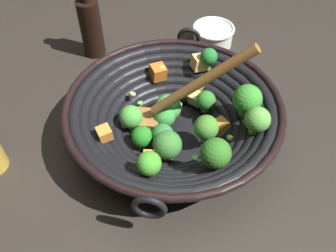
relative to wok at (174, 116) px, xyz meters
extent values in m
plane|color=#28231E|center=(0.00, 0.00, -0.06)|extent=(4.00, 4.00, 0.00)
cylinder|color=black|center=(0.00, 0.00, -0.06)|extent=(0.17, 0.17, 0.01)
torus|color=black|center=(0.00, 0.00, -0.04)|extent=(0.22, 0.22, 0.02)
torus|color=black|center=(0.00, 0.00, -0.03)|extent=(0.25, 0.25, 0.02)
torus|color=black|center=(0.00, 0.00, -0.02)|extent=(0.28, 0.28, 0.02)
torus|color=black|center=(0.00, 0.00, -0.01)|extent=(0.31, 0.31, 0.02)
torus|color=black|center=(0.00, 0.00, 0.00)|extent=(0.33, 0.33, 0.02)
torus|color=black|center=(0.00, 0.00, 0.01)|extent=(0.36, 0.36, 0.02)
torus|color=black|center=(0.00, 0.00, 0.02)|extent=(0.39, 0.39, 0.02)
torus|color=black|center=(0.00, 0.00, 0.03)|extent=(0.41, 0.41, 0.01)
torus|color=black|center=(-0.05, 0.21, 0.03)|extent=(0.05, 0.02, 0.05)
torus|color=black|center=(0.06, -0.21, 0.03)|extent=(0.05, 0.02, 0.05)
cylinder|color=#75BA5D|center=(0.02, 0.00, -0.04)|extent=(0.02, 0.03, 0.03)
sphere|color=green|center=(0.02, 0.00, -0.01)|extent=(0.04, 0.04, 0.04)
cylinder|color=#7BA24A|center=(-0.02, 0.07, -0.04)|extent=(0.03, 0.03, 0.02)
sphere|color=#34732D|center=(-0.02, 0.07, -0.01)|extent=(0.05, 0.05, 0.05)
cylinder|color=#7CAC53|center=(0.00, 0.05, -0.03)|extent=(0.02, 0.03, 0.02)
sphere|color=#287534|center=(0.00, 0.05, -0.01)|extent=(0.04, 0.04, 0.04)
cylinder|color=#55A241|center=(-0.01, -0.15, 0.02)|extent=(0.02, 0.02, 0.02)
sphere|color=#206D29|center=(-0.01, -0.15, 0.04)|extent=(0.04, 0.04, 0.04)
cylinder|color=#88B753|center=(-0.07, 0.01, -0.02)|extent=(0.02, 0.02, 0.02)
sphere|color=#43822C|center=(-0.07, 0.01, 0.00)|extent=(0.05, 0.05, 0.05)
cylinder|color=#5B8E37|center=(-0.12, -0.06, 0.01)|extent=(0.03, 0.03, 0.02)
sphere|color=#328A2B|center=(-0.12, -0.06, 0.04)|extent=(0.06, 0.06, 0.06)
cylinder|color=#6CB346|center=(0.08, 0.03, -0.03)|extent=(0.02, 0.02, 0.02)
sphere|color=#439538|center=(0.08, 0.03, 0.00)|extent=(0.05, 0.05, 0.05)
cylinder|color=#8BBC4A|center=(-0.15, -0.02, 0.01)|extent=(0.02, 0.03, 0.02)
sphere|color=#549A3E|center=(-0.15, -0.02, 0.04)|extent=(0.05, 0.05, 0.05)
cylinder|color=#6E9F4B|center=(0.04, 0.07, -0.03)|extent=(0.02, 0.02, 0.02)
sphere|color=#20751E|center=(0.04, 0.07, -0.01)|extent=(0.04, 0.04, 0.04)
cylinder|color=#6EA34C|center=(-0.04, -0.07, -0.03)|extent=(0.02, 0.02, 0.02)
sphere|color=#2D7128|center=(-0.04, -0.07, -0.01)|extent=(0.04, 0.04, 0.04)
cylinder|color=#81B457|center=(0.03, -0.03, -0.04)|extent=(0.03, 0.02, 0.02)
sphere|color=green|center=(0.03, -0.03, -0.01)|extent=(0.05, 0.05, 0.05)
cylinder|color=#6E9F3D|center=(-0.11, 0.08, 0.01)|extent=(0.02, 0.02, 0.01)
sphere|color=#2C6A20|center=(-0.11, 0.08, 0.04)|extent=(0.05, 0.05, 0.05)
cylinder|color=#7CC352|center=(-0.02, 0.14, 0.01)|extent=(0.02, 0.02, 0.02)
sphere|color=green|center=(-0.02, 0.14, 0.03)|extent=(0.04, 0.04, 0.04)
cube|color=#C76620|center=(0.08, -0.10, 0.00)|extent=(0.04, 0.04, 0.03)
cube|color=orange|center=(0.00, 0.10, -0.02)|extent=(0.03, 0.04, 0.03)
cube|color=orange|center=(-0.08, -0.03, -0.03)|extent=(0.05, 0.04, 0.04)
cube|color=orange|center=(0.09, 0.10, 0.01)|extent=(0.03, 0.04, 0.03)
cube|color=#C6832E|center=(0.00, -0.12, -0.02)|extent=(0.03, 0.03, 0.02)
cube|color=#D4B861|center=(-0.01, -0.09, -0.03)|extent=(0.03, 0.03, 0.03)
cube|color=#E8B36E|center=(0.01, -0.15, 0.02)|extent=(0.04, 0.04, 0.03)
cylinder|color=#6BC651|center=(-0.07, 0.08, 0.00)|extent=(0.01, 0.01, 0.00)
cylinder|color=#56B247|center=(0.02, 0.03, -0.02)|extent=(0.02, 0.02, 0.01)
cylinder|color=#99D166|center=(0.07, -0.10, 0.02)|extent=(0.01, 0.01, 0.01)
cylinder|color=#99D166|center=(-0.11, 0.00, -0.01)|extent=(0.02, 0.02, 0.01)
cylinder|color=#56B247|center=(0.03, 0.01, -0.02)|extent=(0.02, 0.02, 0.01)
cylinder|color=#6BC651|center=(0.08, -0.02, -0.02)|extent=(0.01, 0.01, 0.01)
cylinder|color=#56B247|center=(0.01, -0.05, -0.02)|extent=(0.02, 0.02, 0.01)
cylinder|color=#99D166|center=(0.10, -0.02, 0.00)|extent=(0.02, 0.02, 0.01)
cube|color=brown|center=(0.06, 0.02, -0.01)|extent=(0.08, 0.07, 0.01)
cylinder|color=brown|center=(-0.04, -0.02, 0.09)|extent=(0.17, 0.08, 0.17)
cylinder|color=black|center=(0.30, -0.18, 0.01)|extent=(0.05, 0.05, 0.14)
cylinder|color=silver|center=(0.04, -0.34, -0.04)|extent=(0.10, 0.10, 0.05)
torus|color=silver|center=(0.04, -0.34, -0.02)|extent=(0.11, 0.11, 0.01)
cylinder|color=#6BC651|center=(0.02, -0.35, -0.04)|extent=(0.01, 0.01, 0.00)
cylinder|color=#6BC651|center=(0.04, -0.33, -0.04)|extent=(0.02, 0.01, 0.01)
camera|label=1|loc=(-0.19, 0.43, 0.49)|focal=38.07mm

